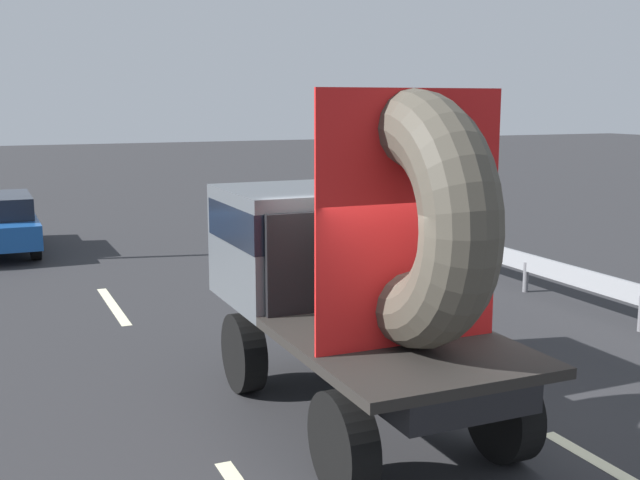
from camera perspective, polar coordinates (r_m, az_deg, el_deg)
name	(u,v)px	position (r m, az deg, el deg)	size (l,w,h in m)	color
ground_plane	(418,437)	(8.40, 7.10, -14.00)	(120.00, 120.00, 0.00)	#28282B
flatbed_truck	(348,258)	(8.49, 2.01, -1.29)	(2.02, 4.47, 3.53)	black
guardrail	(579,279)	(13.65, 18.30, -2.70)	(0.10, 10.89, 0.71)	gray
lane_dash_left_far	(113,306)	(13.77, -14.79, -4.63)	(2.64, 0.16, 0.01)	beige
lane_dash_right_near	(620,475)	(8.07, 20.96, -15.62)	(2.03, 0.16, 0.01)	beige
lane_dash_right_far	(292,286)	(14.72, -2.06, -3.36)	(2.08, 0.16, 0.01)	beige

